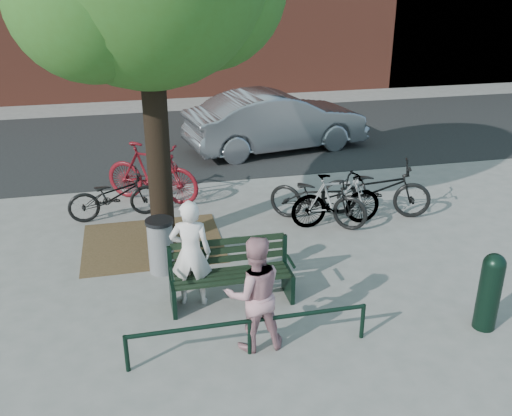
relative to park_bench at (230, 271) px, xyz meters
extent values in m
plane|color=gray|center=(0.00, -0.08, -0.48)|extent=(90.00, 90.00, 0.00)
cube|color=brown|center=(-1.00, 2.12, -0.47)|extent=(2.40, 2.00, 0.02)
cube|color=black|center=(0.00, 8.42, -0.47)|extent=(40.00, 7.00, 0.01)
cube|color=black|center=(-0.84, -0.08, -0.25)|extent=(0.06, 0.52, 0.45)
cube|color=black|center=(-0.84, 0.15, 0.19)|extent=(0.06, 0.06, 0.44)
cylinder|color=black|center=(-0.84, -0.18, 0.15)|extent=(0.04, 0.36, 0.04)
cube|color=black|center=(0.84, -0.08, -0.25)|extent=(0.06, 0.52, 0.45)
cube|color=black|center=(0.84, 0.15, 0.19)|extent=(0.06, 0.06, 0.44)
cylinder|color=black|center=(0.84, -0.18, 0.15)|extent=(0.04, 0.36, 0.04)
cube|color=black|center=(0.00, -0.08, -0.03)|extent=(1.64, 0.46, 0.04)
cube|color=black|center=(0.00, 0.15, 0.26)|extent=(1.64, 0.03, 0.47)
cylinder|color=black|center=(-1.50, -1.28, -0.23)|extent=(0.06, 0.06, 0.50)
cylinder|color=black|center=(0.00, -1.28, -0.23)|extent=(0.06, 0.06, 0.50)
cylinder|color=black|center=(1.50, -1.28, -0.23)|extent=(0.06, 0.06, 0.50)
cylinder|color=black|center=(0.00, -1.28, 0.00)|extent=(3.00, 0.06, 0.06)
cylinder|color=black|center=(-0.80, 2.12, 1.42)|extent=(0.40, 0.40, 3.80)
imported|color=silver|center=(-0.55, 0.07, 0.32)|extent=(0.65, 0.50, 1.59)
imported|color=#B77E87|center=(0.09, -1.13, 0.29)|extent=(0.76, 0.59, 1.54)
cylinder|color=black|center=(3.20, -1.43, 0.00)|extent=(0.30, 0.30, 0.96)
sphere|color=black|center=(3.20, -1.43, 0.48)|extent=(0.30, 0.30, 0.30)
cylinder|color=gray|center=(-0.91, 1.09, -0.06)|extent=(0.40, 0.40, 0.84)
cylinder|color=black|center=(-0.91, 1.09, 0.39)|extent=(0.44, 0.44, 0.06)
imported|color=black|center=(-1.62, 3.40, -0.02)|extent=(1.81, 0.82, 0.92)
imported|color=#5D0D14|center=(-0.86, 4.10, 0.14)|extent=(2.06, 1.58, 1.24)
imported|color=black|center=(2.09, 2.30, 0.03)|extent=(1.92, 1.75, 1.02)
imported|color=gray|center=(2.38, 2.12, 0.04)|extent=(1.72, 0.50, 1.03)
imported|color=black|center=(3.29, 2.40, 0.07)|extent=(2.21, 1.41, 1.10)
imported|color=gray|center=(2.52, 6.99, 0.30)|extent=(4.92, 2.44, 1.55)
camera|label=1|loc=(-1.24, -7.03, 4.02)|focal=40.00mm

